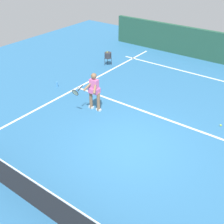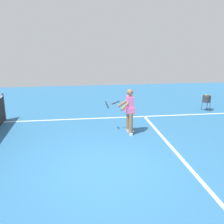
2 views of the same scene
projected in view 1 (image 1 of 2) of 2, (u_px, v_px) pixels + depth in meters
name	position (u px, v px, depth m)	size (l,w,h in m)	color
ground_plane	(131.00, 146.00, 9.40)	(24.04, 24.04, 0.00)	teal
court_back_wall	(224.00, 49.00, 15.11)	(13.56, 0.24, 1.63)	#23513D
baseline_marking	(206.00, 77.00, 14.02)	(9.56, 0.10, 0.01)	white
service_line_marking	(162.00, 118.00, 10.85)	(8.56, 0.10, 0.01)	white
sideline_right_marking	(42.00, 106.00, 11.57)	(0.10, 16.49, 0.01)	white
court_net	(48.00, 204.00, 6.70)	(9.24, 0.08, 1.08)	#4C4C51
tennis_player	(94.00, 90.00, 10.93)	(0.75, 0.96, 1.55)	#8C6647
tennis_ball_near	(221.00, 125.00, 10.36)	(0.07, 0.07, 0.07)	#D1E533
ball_hopper	(108.00, 55.00, 15.05)	(0.36, 0.36, 0.74)	#333338
water_bottle	(57.00, 84.00, 13.04)	(0.07, 0.07, 0.24)	#4C9EE5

